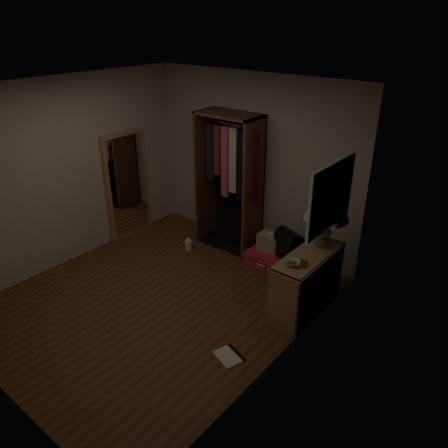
{
  "coord_description": "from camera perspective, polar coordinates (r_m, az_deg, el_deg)",
  "views": [
    {
      "loc": [
        3.55,
        -3.06,
        3.31
      ],
      "look_at": [
        0.3,
        0.95,
        0.8
      ],
      "focal_mm": 35.0,
      "sensor_mm": 36.0,
      "label": 1
    }
  ],
  "objects": [
    {
      "name": "console_bookshelf",
      "position": [
        5.42,
        10.89,
        -7.18
      ],
      "size": [
        0.42,
        1.12,
        0.75
      ],
      "color": "#9E7A4C",
      "rests_on": "ground"
    },
    {
      "name": "room_walls",
      "position": [
        5.0,
        -8.6,
        4.4
      ],
      "size": [
        3.52,
        4.02,
        2.6
      ],
      "color": "#BDB6A8",
      "rests_on": "ground"
    },
    {
      "name": "train_case",
      "position": [
        6.32,
        6.19,
        -2.32
      ],
      "size": [
        0.38,
        0.27,
        0.26
      ],
      "rotation": [
        0.0,
        0.0,
        0.06
      ],
      "color": "tan",
      "rests_on": "pink_suitcase"
    },
    {
      "name": "ground",
      "position": [
        5.74,
        -8.45,
        -9.63
      ],
      "size": [
        4.0,
        4.0,
        0.0
      ],
      "primitive_type": "plane",
      "color": "#522D17",
      "rests_on": "ground"
    },
    {
      "name": "white_jug",
      "position": [
        6.76,
        -4.64,
        -2.72
      ],
      "size": [
        0.14,
        0.14,
        0.19
      ],
      "rotation": [
        0.0,
        0.0,
        -0.33
      ],
      "color": "white",
      "rests_on": "ground"
    },
    {
      "name": "ceramic_bowl",
      "position": [
        4.98,
        8.9,
        -5.03
      ],
      "size": [
        0.24,
        0.24,
        0.04
      ],
      "primitive_type": "imported",
      "rotation": [
        0.0,
        0.0,
        0.41
      ],
      "color": "#A7C8AE",
      "rests_on": "console_bookshelf"
    },
    {
      "name": "floor_mirror",
      "position": [
        7.08,
        -12.48,
        4.97
      ],
      "size": [
        0.06,
        0.8,
        1.7
      ],
      "color": "#A78051",
      "rests_on": "ground"
    },
    {
      "name": "floor_book",
      "position": [
        4.86,
        0.79,
        -16.83
      ],
      "size": [
        0.35,
        0.31,
        0.03
      ],
      "rotation": [
        0.0,
        0.0,
        -0.3
      ],
      "color": "white",
      "rests_on": "ground"
    },
    {
      "name": "table_lamp",
      "position": [
        5.27,
        13.34,
        2.08
      ],
      "size": [
        0.56,
        0.56,
        0.67
      ],
      "rotation": [
        0.0,
        0.0,
        0.05
      ],
      "color": "#45582B",
      "rests_on": "console_bookshelf"
    },
    {
      "name": "brass_tray",
      "position": [
        5.01,
        9.7,
        -5.11
      ],
      "size": [
        0.27,
        0.27,
        0.01
      ],
      "rotation": [
        0.0,
        0.0,
        -0.27
      ],
      "color": "#A97F41",
      "rests_on": "console_bookshelf"
    },
    {
      "name": "open_wardrobe",
      "position": [
        6.47,
        1.04,
        6.99
      ],
      "size": [
        1.0,
        0.5,
        2.05
      ],
      "color": "brown",
      "rests_on": "ground"
    },
    {
      "name": "pink_suitcase",
      "position": [
        6.35,
        6.2,
        -4.54
      ],
      "size": [
        0.7,
        0.52,
        0.21
      ],
      "rotation": [
        0.0,
        0.0,
        -0.04
      ],
      "color": "red",
      "rests_on": "ground"
    },
    {
      "name": "black_bag",
      "position": [
        6.1,
        8.46,
        -2.6
      ],
      "size": [
        0.45,
        0.38,
        0.42
      ],
      "rotation": [
        0.0,
        0.0,
        -0.38
      ],
      "color": "black",
      "rests_on": "pink_suitcase"
    }
  ]
}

